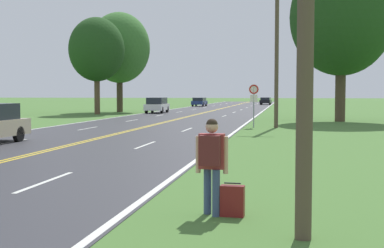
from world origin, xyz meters
TOP-DOWN VIEW (x-y plane):
  - hitchhiker_person at (7.31, 4.81)m, footprint 0.57×0.42m
  - suitcase at (7.67, 4.82)m, footprint 0.42×0.21m
  - traffic_sign at (6.56, 28.14)m, footprint 0.60×0.10m
  - utility_pole_midground at (7.89, 28.29)m, footprint 1.80×0.24m
  - tree_left_verge at (-9.65, 45.22)m, footprint 5.37×5.37m
  - tree_behind_sign at (-9.39, 51.48)m, footprint 6.61×6.61m
  - tree_mid_treeline at (12.35, 36.20)m, footprint 7.44×7.44m
  - car_white_van_mid_near at (-4.72, 49.41)m, footprint 1.91×4.37m
  - car_dark_blue_hatchback_mid_far at (-4.76, 76.53)m, footprint 1.95×4.02m
  - car_black_hatchback_receding at (4.76, 89.79)m, footprint 1.96×4.27m

SIDE VIEW (x-z plane):
  - suitcase at x=7.67m, z-range -0.02..0.56m
  - car_black_hatchback_receding at x=4.76m, z-range 0.06..1.32m
  - car_dark_blue_hatchback_mid_far at x=-4.76m, z-range 0.06..1.40m
  - car_white_van_mid_near at x=-4.72m, z-range 0.05..1.65m
  - hitchhiker_person at x=7.31m, z-range 0.19..1.86m
  - traffic_sign at x=6.56m, z-range 0.67..3.28m
  - utility_pole_midground at x=7.89m, z-range 0.16..9.80m
  - tree_left_verge at x=-9.65m, z-range 1.57..10.93m
  - tree_behind_sign at x=-9.39m, z-range 1.55..12.30m
  - tree_mid_treeline at x=12.35m, z-range 1.64..13.53m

